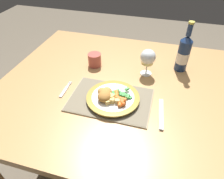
# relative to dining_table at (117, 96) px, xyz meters

# --- Properties ---
(ground_plane) EXTENTS (6.00, 6.00, 0.00)m
(ground_plane) POSITION_rel_dining_table_xyz_m (0.00, 0.00, -0.65)
(ground_plane) COLOR brown
(dining_table) EXTENTS (1.20, 1.04, 0.74)m
(dining_table) POSITION_rel_dining_table_xyz_m (0.00, 0.00, 0.00)
(dining_table) COLOR #AD7F4C
(dining_table) RESTS_ON ground
(placemat) EXTENTS (0.37, 0.25, 0.01)m
(placemat) POSITION_rel_dining_table_xyz_m (-0.00, -0.13, 0.09)
(placemat) COLOR gray
(placemat) RESTS_ON dining_table
(dinner_plate) EXTENTS (0.24, 0.24, 0.02)m
(dinner_plate) POSITION_rel_dining_table_xyz_m (0.01, -0.13, 0.10)
(dinner_plate) COLOR white
(dinner_plate) RESTS_ON placemat
(breaded_croquettes) EXTENTS (0.08, 0.11, 0.04)m
(breaded_croquettes) POSITION_rel_dining_table_xyz_m (-0.02, -0.14, 0.13)
(breaded_croquettes) COLOR #A87033
(breaded_croquettes) RESTS_ON dinner_plate
(green_beans_pile) EXTENTS (0.10, 0.08, 0.02)m
(green_beans_pile) POSITION_rel_dining_table_xyz_m (0.05, -0.11, 0.12)
(green_beans_pile) COLOR #338438
(green_beans_pile) RESTS_ON dinner_plate
(glazed_carrots) EXTENTS (0.07, 0.10, 0.02)m
(glazed_carrots) POSITION_rel_dining_table_xyz_m (0.05, -0.15, 0.12)
(glazed_carrots) COLOR orange
(glazed_carrots) RESTS_ON dinner_plate
(fork) EXTENTS (0.02, 0.12, 0.01)m
(fork) POSITION_rel_dining_table_xyz_m (-0.23, -0.12, 0.09)
(fork) COLOR silver
(fork) RESTS_ON dining_table
(table_knife) EXTENTS (0.03, 0.18, 0.01)m
(table_knife) POSITION_rel_dining_table_xyz_m (0.24, -0.17, 0.09)
(table_knife) COLOR silver
(table_knife) RESTS_ON dining_table
(wine_glass) EXTENTS (0.08, 0.08, 0.14)m
(wine_glass) POSITION_rel_dining_table_xyz_m (0.13, 0.13, 0.18)
(wine_glass) COLOR silver
(wine_glass) RESTS_ON dining_table
(bottle) EXTENTS (0.07, 0.07, 0.27)m
(bottle) POSITION_rel_dining_table_xyz_m (0.30, 0.22, 0.19)
(bottle) COLOR navy
(bottle) RESTS_ON dining_table
(roast_potatoes) EXTENTS (0.08, 0.06, 0.03)m
(roast_potatoes) POSITION_rel_dining_table_xyz_m (0.01, -0.16, 0.12)
(roast_potatoes) COLOR #DBB256
(roast_potatoes) RESTS_ON dinner_plate
(drinking_cup) EXTENTS (0.07, 0.07, 0.07)m
(drinking_cup) POSITION_rel_dining_table_xyz_m (-0.17, 0.13, 0.13)
(drinking_cup) COLOR #B24C42
(drinking_cup) RESTS_ON dining_table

